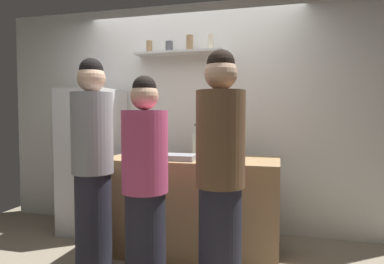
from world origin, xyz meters
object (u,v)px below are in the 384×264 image
Objects in this scene: baking_pan at (177,157)px; person_brown_jacket at (220,179)px; utensil_holder at (160,149)px; wine_bottle_pale_glass at (196,144)px; wine_bottle_amber_glass at (216,145)px; water_bottle_plastic at (231,146)px; refrigerator at (93,160)px; person_pink_top at (145,187)px; wine_bottle_dark_glass at (140,142)px; person_grey_hoodie at (93,167)px.

person_brown_jacket reaches higher than baking_pan.
utensil_holder is 1.33m from person_brown_jacket.
baking_pan is at bearing -108.08° from wine_bottle_pale_glass.
wine_bottle_amber_glass is at bearing 39.87° from baking_pan.
wine_bottle_pale_glass reaches higher than baking_pan.
water_bottle_plastic is at bearing 155.65° from person_brown_jacket.
refrigerator is 5.30× the size of wine_bottle_amber_glass.
person_pink_top is (-0.50, -0.96, -0.23)m from water_bottle_plastic.
person_pink_top reaches higher than baking_pan.
utensil_holder is 0.67× the size of wine_bottle_dark_glass.
water_bottle_plastic reaches higher than utensil_holder.
refrigerator is 0.91× the size of person_brown_jacket.
person_grey_hoodie is at bearing -132.06° from wine_bottle_pale_glass.
water_bottle_plastic is at bearing 34.42° from baking_pan.
refrigerator is at bearing -152.80° from person_brown_jacket.
person_brown_jacket is at bearing -45.98° from wine_bottle_dark_glass.
wine_bottle_pale_glass is (1.27, -0.19, 0.23)m from refrigerator.
baking_pan is at bearing -145.58° from water_bottle_plastic.
person_grey_hoodie reaches higher than utensil_holder.
refrigerator is at bearing 174.91° from wine_bottle_dark_glass.
wine_bottle_dark_glass is 1.22m from person_pink_top.
person_grey_hoodie is 0.59m from person_pink_top.
person_pink_top is (0.50, -1.09, -0.24)m from wine_bottle_dark_glass.
baking_pan is 0.19× the size of person_brown_jacket.
person_grey_hoodie is (-1.11, 0.20, 0.01)m from person_brown_jacket.
person_pink_top is (0.54, -0.19, -0.10)m from person_grey_hoodie.
person_brown_jacket is at bearing -51.97° from utensil_holder.
wine_bottle_dark_glass reaches higher than wine_bottle_pale_glass.
baking_pan is 1.38× the size of water_bottle_plastic.
baking_pan is 1.03× the size of wine_bottle_dark_glass.
baking_pan is 0.75m from person_grey_hoodie.
person_pink_top is at bearing -76.04° from utensil_holder.
person_pink_top is (-0.56, 0.01, -0.09)m from person_brown_jacket.
water_bottle_plastic reaches higher than baking_pan.
wine_bottle_pale_glass is at bearing -11.39° from wine_bottle_dark_glass.
refrigerator is at bearing 173.41° from water_bottle_plastic.
wine_bottle_pale_glass is 1.07m from person_brown_jacket.
wine_bottle_amber_glass reaches higher than baking_pan.
water_bottle_plastic is at bearing 19.14° from wine_bottle_amber_glass.
person_grey_hoodie is (-1.04, -0.77, -0.12)m from water_bottle_plastic.
wine_bottle_dark_glass is at bearing 168.61° from wine_bottle_pale_glass.
person_grey_hoodie is (-0.59, -0.46, -0.04)m from baking_pan.
person_grey_hoodie reaches higher than water_bottle_plastic.
refrigerator is 1.27m from baking_pan.
utensil_holder is 0.12× the size of person_brown_jacket.
wine_bottle_dark_glass reaches higher than utensil_holder.
baking_pan is 0.55m from water_bottle_plastic.
wine_bottle_dark_glass is 0.67m from wine_bottle_pale_glass.
wine_bottle_amber_glass is 0.17× the size of person_brown_jacket.
refrigerator is at bearing -139.30° from person_grey_hoodie.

